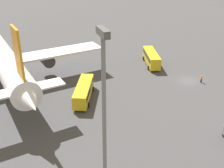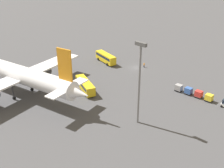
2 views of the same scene
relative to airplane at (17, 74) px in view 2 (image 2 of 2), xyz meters
name	(u,v)px [view 2 (image 2 of 2)]	position (x,y,z in m)	size (l,w,h in m)	color
ground_plane	(136,68)	(-11.59, -38.73, -6.32)	(600.00, 600.00, 0.00)	#424244
airplane	(17,74)	(0.00, 0.00, 0.00)	(50.62, 43.84, 16.82)	silver
shuttle_bus_near	(106,57)	(0.01, -35.13, -4.35)	(10.87, 5.09, 3.31)	gold
shuttle_bus_far	(85,85)	(-12.06, -14.45, -4.49)	(10.97, 6.59, 3.04)	gold
worker_person	(144,65)	(-13.32, -40.92, -5.45)	(0.38, 0.38, 1.74)	#1E1E2D
cargo_cart_yellow	(209,97)	(-41.44, -33.33, -5.13)	(2.00, 1.68, 2.06)	#38383D
cargo_cart_red	(199,94)	(-38.35, -33.35, -5.13)	(2.00, 1.68, 2.06)	#38383D
cargo_cart_blue	(188,91)	(-35.25, -33.18, -5.13)	(2.00, 1.68, 2.06)	#38383D
cargo_cart_grey	(179,87)	(-32.15, -33.02, -5.13)	(2.00, 1.68, 2.06)	#38383D
light_pole	(140,77)	(-33.88, -11.81, 5.66)	(2.80, 0.70, 19.85)	slate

